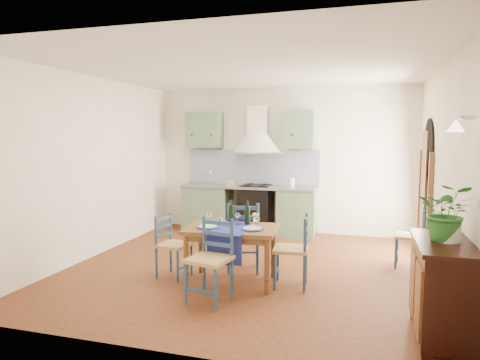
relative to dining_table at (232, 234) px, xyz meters
name	(u,v)px	position (x,y,z in m)	size (l,w,h in m)	color
floor	(249,268)	(0.05, 0.64, -0.64)	(5.00, 5.00, 0.00)	#44200E
back_wall	(256,179)	(-0.41, 2.93, 0.41)	(5.00, 0.96, 2.80)	white
right_wall	(440,178)	(2.55, 0.91, 0.69)	(0.26, 5.00, 2.80)	white
left_wall	(94,167)	(-2.45, 0.64, 0.76)	(0.04, 5.00, 2.80)	white
ceiling	(249,68)	(0.05, 0.64, 2.16)	(5.00, 5.00, 0.01)	silver
dining_table	(232,234)	(0.00, 0.00, 0.00)	(1.20, 0.92, 1.04)	brown
chair_near	(211,259)	(-0.04, -0.65, -0.15)	(0.52, 0.52, 0.94)	navy
chair_far	(243,235)	(0.01, 0.52, -0.13)	(0.56, 0.56, 0.98)	navy
chair_left	(172,245)	(-0.83, 0.00, -0.21)	(0.44, 0.44, 0.84)	navy
chair_right	(293,250)	(0.78, 0.09, -0.18)	(0.46, 0.46, 0.90)	navy
chair_spare	(412,237)	(2.28, 1.35, -0.20)	(0.45, 0.45, 0.86)	navy
sideboard	(442,287)	(2.31, -0.95, -0.13)	(0.50, 1.05, 0.94)	black
potted_plant	(448,212)	(2.33, -0.92, 0.56)	(0.48, 0.41, 0.53)	#256728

